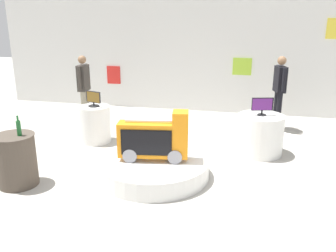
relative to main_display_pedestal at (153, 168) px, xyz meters
name	(u,v)px	position (x,y,z in m)	size (l,w,h in m)	color
ground_plane	(174,180)	(0.39, -0.10, -0.15)	(30.00, 30.00, 0.00)	#B2ADA3
back_wall_display	(210,57)	(0.40, 4.50, 1.38)	(12.25, 0.13, 3.06)	silver
main_display_pedestal	(153,168)	(0.00, 0.00, 0.00)	(1.87, 1.87, 0.30)	silver
novelty_firetruck_tv	(154,140)	(0.02, 0.00, 0.50)	(1.19, 0.51, 0.84)	gray
display_pedestal_left_rear	(260,135)	(1.76, 1.46, 0.24)	(0.89, 0.89, 0.78)	silver
tv_on_left_rear	(262,105)	(1.76, 1.46, 0.83)	(0.41, 0.17, 0.34)	black
display_pedestal_center_rear	(95,124)	(-1.67, 1.39, 0.24)	(0.65, 0.65, 0.78)	silver
tv_on_center_rear	(93,99)	(-1.67, 1.39, 0.79)	(0.36, 0.23, 0.32)	black
side_table_round	(16,160)	(-2.03, -0.80, 0.28)	(0.64, 0.64, 0.84)	#4C4238
bottle_on_side_table	(19,128)	(-1.92, -0.78, 0.82)	(0.07, 0.07, 0.32)	#195926
shopper_browsing_near_truck	(84,84)	(-2.51, 2.69, 0.83)	(0.22, 0.56, 1.68)	gray
shopper_browsing_rear	(279,87)	(2.17, 3.12, 0.87)	(0.29, 0.54, 1.74)	black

